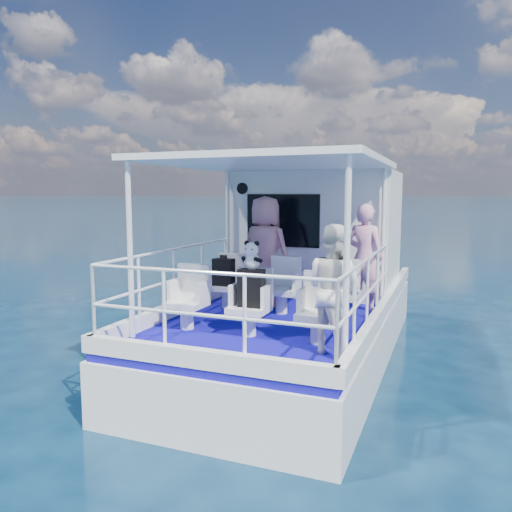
{
  "coord_description": "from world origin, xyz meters",
  "views": [
    {
      "loc": [
        2.36,
        -6.85,
        2.69
      ],
      "look_at": [
        -0.18,
        -0.4,
        1.84
      ],
      "focal_mm": 35.0,
      "sensor_mm": 36.0,
      "label": 1
    }
  ],
  "objects_px": {
    "passenger_stbd_aft": "(334,289)",
    "backpack_center": "(251,288)",
    "passenger_port_fwd": "(265,251)",
    "panda": "(252,255)"
  },
  "relations": [
    {
      "from": "backpack_center",
      "to": "panda",
      "type": "bearing_deg",
      "value": 100.28
    },
    {
      "from": "passenger_port_fwd",
      "to": "backpack_center",
      "type": "xyz_separation_m",
      "value": [
        0.47,
        -1.75,
        -0.26
      ]
    },
    {
      "from": "passenger_port_fwd",
      "to": "panda",
      "type": "height_order",
      "value": "passenger_port_fwd"
    },
    {
      "from": "passenger_stbd_aft",
      "to": "panda",
      "type": "bearing_deg",
      "value": 11.27
    },
    {
      "from": "passenger_port_fwd",
      "to": "panda",
      "type": "relative_size",
      "value": 4.96
    },
    {
      "from": "passenger_stbd_aft",
      "to": "passenger_port_fwd",
      "type": "bearing_deg",
      "value": -24.82
    },
    {
      "from": "passenger_stbd_aft",
      "to": "backpack_center",
      "type": "bearing_deg",
      "value": 12.39
    },
    {
      "from": "backpack_center",
      "to": "passenger_port_fwd",
      "type": "bearing_deg",
      "value": 104.89
    },
    {
      "from": "passenger_stbd_aft",
      "to": "panda",
      "type": "distance_m",
      "value": 1.21
    },
    {
      "from": "passenger_stbd_aft",
      "to": "backpack_center",
      "type": "relative_size",
      "value": 3.08
    }
  ]
}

